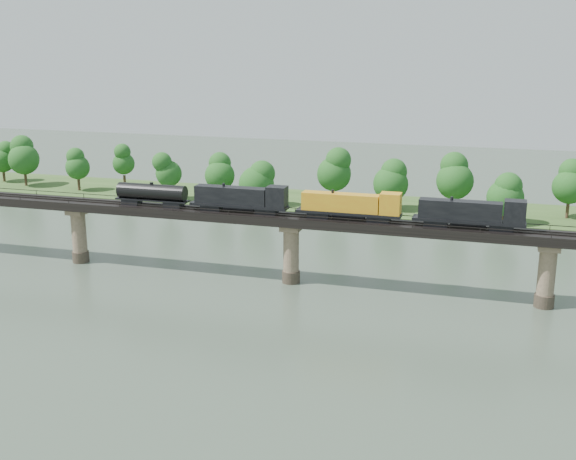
# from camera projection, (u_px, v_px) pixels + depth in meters

# --- Properties ---
(ground) EXTENTS (400.00, 400.00, 0.00)m
(ground) POSITION_uv_depth(u_px,v_px,m) (225.00, 355.00, 92.77)
(ground) COLOR #364436
(ground) RESTS_ON ground
(far_bank) EXTENTS (300.00, 24.00, 1.60)m
(far_bank) POSITION_uv_depth(u_px,v_px,m) (356.00, 207.00, 171.30)
(far_bank) COLOR #2F4E1F
(far_bank) RESTS_ON ground
(bridge) EXTENTS (236.00, 30.00, 11.50)m
(bridge) POSITION_uv_depth(u_px,v_px,m) (291.00, 251.00, 119.16)
(bridge) COLOR #473A2D
(bridge) RESTS_ON ground
(bridge_superstructure) EXTENTS (220.00, 4.90, 0.75)m
(bridge_superstructure) POSITION_uv_depth(u_px,v_px,m) (291.00, 214.00, 117.54)
(bridge_superstructure) COLOR black
(bridge_superstructure) RESTS_ON bridge
(far_treeline) EXTENTS (289.06, 17.54, 13.60)m
(far_treeline) POSITION_uv_depth(u_px,v_px,m) (319.00, 175.00, 167.37)
(far_treeline) COLOR #382619
(far_treeline) RESTS_ON far_bank
(freight_train) EXTENTS (68.14, 2.65, 4.69)m
(freight_train) POSITION_uv_depth(u_px,v_px,m) (312.00, 203.00, 116.08)
(freight_train) COLOR black
(freight_train) RESTS_ON bridge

